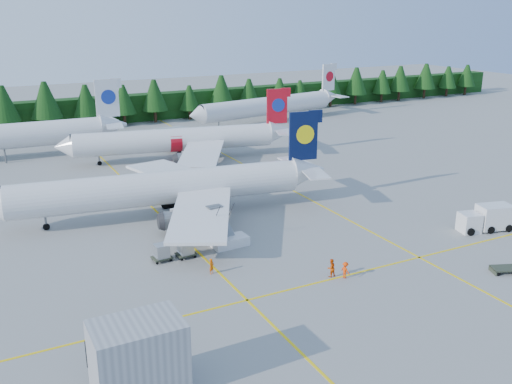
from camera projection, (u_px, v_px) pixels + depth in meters
name	position (u px, v px, depth m)	size (l,w,h in m)	color
ground	(338.00, 247.00, 61.75)	(320.00, 320.00, 0.00)	gray
taxi_stripe_a	(157.00, 212.00, 72.59)	(0.25, 120.00, 0.01)	yellow
taxi_stripe_b	(292.00, 190.00, 81.29)	(0.25, 120.00, 0.01)	yellow
taxi_stripe_cross	(373.00, 269.00, 56.67)	(80.00, 0.25, 0.01)	yellow
treeline_hedge	(131.00, 108.00, 130.24)	(220.00, 4.00, 6.00)	black
terminal_building	(139.00, 358.00, 37.79)	(6.00, 4.00, 5.20)	#96999E
airliner_navy	(153.00, 189.00, 69.54)	(41.45, 33.89, 12.09)	silver
airliner_red	(171.00, 141.00, 96.21)	(38.97, 31.77, 11.44)	silver
airliner_far_right	(263.00, 106.00, 127.90)	(40.90, 10.71, 11.98)	silver
airstairs	(229.00, 238.00, 62.17)	(4.04, 5.49, 3.55)	silver
service_truck	(485.00, 218.00, 66.12)	(6.57, 3.67, 3.00)	silver
uld_pair	(174.00, 250.00, 58.64)	(4.56, 1.91, 1.51)	#2F3627
crew_a	(212.00, 266.00, 55.45)	(0.58, 0.38, 1.58)	#DD5204
crew_b	(331.00, 268.00, 54.78)	(0.89, 0.69, 1.83)	#D84404
crew_c	(345.00, 270.00, 54.55)	(0.68, 0.46, 1.64)	#F13A05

